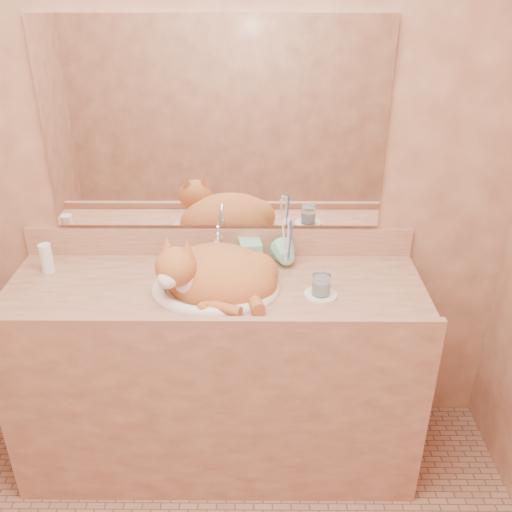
{
  "coord_description": "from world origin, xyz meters",
  "views": [
    {
      "loc": [
        0.17,
        -1.13,
        1.96
      ],
      "look_at": [
        0.16,
        0.7,
        0.99
      ],
      "focal_mm": 40.0,
      "sensor_mm": 36.0,
      "label": 1
    }
  ],
  "objects_px": {
    "sink_basin": "(215,272)",
    "cat": "(214,273)",
    "vanity_counter": "(218,374)",
    "water_glass": "(321,284)",
    "toothbrush_cup": "(287,260)",
    "soap_dispenser": "(252,244)"
  },
  "relations": [
    {
      "from": "sink_basin",
      "to": "cat",
      "type": "xyz_separation_m",
      "value": [
        -0.0,
        -0.01,
        0.0
      ]
    },
    {
      "from": "soap_dispenser",
      "to": "toothbrush_cup",
      "type": "relative_size",
      "value": 1.91
    },
    {
      "from": "vanity_counter",
      "to": "soap_dispenser",
      "type": "relative_size",
      "value": 8.08
    },
    {
      "from": "cat",
      "to": "water_glass",
      "type": "height_order",
      "value": "cat"
    },
    {
      "from": "cat",
      "to": "toothbrush_cup",
      "type": "xyz_separation_m",
      "value": [
        0.28,
        0.15,
        -0.03
      ]
    },
    {
      "from": "vanity_counter",
      "to": "water_glass",
      "type": "distance_m",
      "value": 0.62
    },
    {
      "from": "soap_dispenser",
      "to": "toothbrush_cup",
      "type": "height_order",
      "value": "soap_dispenser"
    },
    {
      "from": "toothbrush_cup",
      "to": "water_glass",
      "type": "bearing_deg",
      "value": -58.82
    },
    {
      "from": "vanity_counter",
      "to": "cat",
      "type": "relative_size",
      "value": 3.65
    },
    {
      "from": "vanity_counter",
      "to": "sink_basin",
      "type": "bearing_deg",
      "value": -73.97
    },
    {
      "from": "vanity_counter",
      "to": "toothbrush_cup",
      "type": "distance_m",
      "value": 0.56
    },
    {
      "from": "sink_basin",
      "to": "toothbrush_cup",
      "type": "distance_m",
      "value": 0.31
    },
    {
      "from": "soap_dispenser",
      "to": "water_glass",
      "type": "distance_m",
      "value": 0.35
    },
    {
      "from": "toothbrush_cup",
      "to": "water_glass",
      "type": "distance_m",
      "value": 0.23
    },
    {
      "from": "vanity_counter",
      "to": "cat",
      "type": "xyz_separation_m",
      "value": [
        0.0,
        -0.03,
        0.5
      ]
    },
    {
      "from": "sink_basin",
      "to": "toothbrush_cup",
      "type": "relative_size",
      "value": 4.56
    },
    {
      "from": "sink_basin",
      "to": "cat",
      "type": "bearing_deg",
      "value": -103.49
    },
    {
      "from": "sink_basin",
      "to": "cat",
      "type": "relative_size",
      "value": 1.08
    },
    {
      "from": "vanity_counter",
      "to": "water_glass",
      "type": "height_order",
      "value": "water_glass"
    },
    {
      "from": "vanity_counter",
      "to": "soap_dispenser",
      "type": "height_order",
      "value": "soap_dispenser"
    },
    {
      "from": "sink_basin",
      "to": "vanity_counter",
      "type": "bearing_deg",
      "value": 115.08
    },
    {
      "from": "toothbrush_cup",
      "to": "water_glass",
      "type": "height_order",
      "value": "toothbrush_cup"
    }
  ]
}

